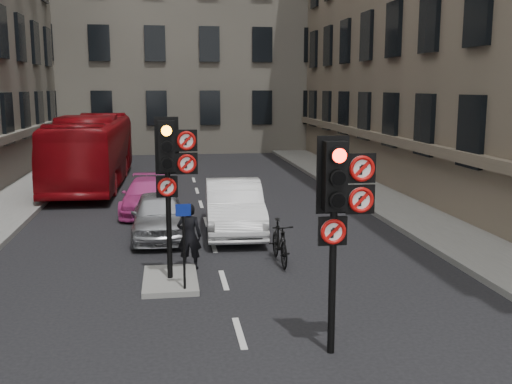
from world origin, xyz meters
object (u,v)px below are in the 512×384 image
object	(u,v)px
signal_near	(340,199)
car_pink	(147,196)
signal_far	(171,163)
car_silver	(159,215)
motorcycle	(280,242)
car_white	(234,207)
motorcyclist	(189,236)
info_sign	(184,234)
bus_red	(92,150)

from	to	relation	value
signal_near	car_pink	bearing A→B (deg)	106.08
signal_far	car_pink	world-z (taller)	signal_far
car_pink	car_silver	bearing A→B (deg)	-79.47
signal_near	motorcycle	xyz separation A→B (m)	(0.02, 5.16, -2.04)
car_white	motorcyclist	size ratio (longest dim) A/B	2.91
car_pink	info_sign	bearing A→B (deg)	-79.67
motorcycle	info_sign	xyz separation A→B (m)	(-2.41, -1.96, 0.77)
motorcyclist	car_silver	bearing A→B (deg)	-65.19
signal_near	signal_far	bearing A→B (deg)	123.02
car_silver	car_pink	xyz separation A→B (m)	(-0.44, 3.62, -0.07)
signal_near	info_sign	size ratio (longest dim) A/B	1.95
car_silver	car_white	size ratio (longest dim) A/B	0.82
car_pink	info_sign	distance (m)	8.74
car_silver	car_pink	world-z (taller)	car_silver
info_sign	car_pink	bearing A→B (deg)	95.69
car_white	signal_far	bearing A→B (deg)	-109.45
car_silver	bus_red	world-z (taller)	bus_red
info_sign	signal_near	bearing A→B (deg)	-54.30
signal_far	car_white	xyz separation A→B (m)	(1.86, 4.54, -1.93)
car_pink	motorcycle	xyz separation A→B (m)	(3.44, -6.68, -0.04)
car_white	signal_near	bearing A→B (deg)	-82.22
bus_red	info_sign	world-z (taller)	bus_red
signal_far	car_white	size ratio (longest dim) A/B	0.76
motorcycle	info_sign	distance (m)	3.20
car_silver	bus_red	xyz separation A→B (m)	(-3.02, 9.97, 0.90)
bus_red	motorcycle	size ratio (longest dim) A/B	6.23
car_pink	motorcycle	size ratio (longest dim) A/B	2.24
car_white	info_sign	bearing A→B (deg)	-104.28
motorcyclist	car_white	bearing A→B (deg)	-101.09
car_pink	motorcycle	world-z (taller)	car_pink
signal_near	car_pink	world-z (taller)	signal_near
signal_near	signal_far	distance (m)	4.77
signal_near	motorcyclist	distance (m)	5.75
signal_near	car_white	size ratio (longest dim) A/B	0.76
car_white	motorcycle	bearing A→B (deg)	-74.46
motorcyclist	info_sign	distance (m)	1.89
motorcyclist	info_sign	bearing A→B (deg)	95.99
car_silver	info_sign	bearing A→B (deg)	-84.16
signal_far	car_pink	distance (m)	8.16
signal_near	car_pink	size ratio (longest dim) A/B	0.89
car_pink	info_sign	world-z (taller)	info_sign
signal_near	motorcyclist	xyz separation A→B (m)	(-2.21, 5.01, -1.78)
motorcycle	car_silver	bearing A→B (deg)	133.90
signal_near	signal_far	size ratio (longest dim) A/B	1.00
car_white	motorcyclist	bearing A→B (deg)	-109.77
motorcyclist	info_sign	world-z (taller)	info_sign
signal_near	car_silver	xyz separation A→B (m)	(-2.97, 8.22, -1.93)
bus_red	info_sign	size ratio (longest dim) A/B	6.09
car_silver	car_pink	bearing A→B (deg)	96.19
car_silver	motorcycle	xyz separation A→B (m)	(2.99, -3.06, -0.11)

